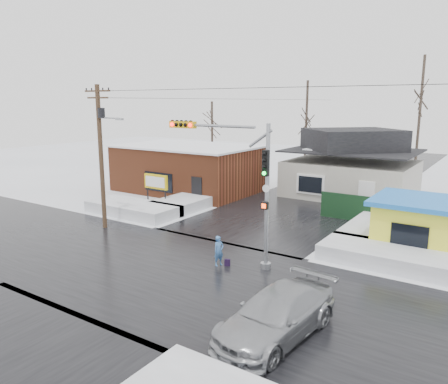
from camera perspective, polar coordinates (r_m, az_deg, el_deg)
The scene contains 20 objects.
ground at distance 21.49m, azimuth -8.07°, elevation -10.16°, with size 120.00×120.00×0.00m, color white.
road_ns at distance 21.49m, azimuth -8.07°, elevation -10.13°, with size 10.00×120.00×0.02m, color black.
road_ew at distance 21.49m, azimuth -8.07°, elevation -10.13°, with size 120.00×10.00×0.02m, color black.
snowbank_nw at distance 32.16m, azimuth -11.80°, elevation -2.14°, with size 7.00×3.00×0.80m, color white.
snowbank_ne at distance 23.47m, azimuth 21.19°, elevation -7.91°, with size 7.00×3.00×0.80m, color white.
snowbank_nside_w at distance 34.51m, azimuth -3.54°, elevation -0.97°, with size 3.00×8.00×0.80m, color white.
snowbank_nside_e at distance 28.55m, azimuth 19.52°, elevation -4.34°, with size 3.00×8.00×0.80m, color white.
traffic_signal at distance 21.15m, azimuth 1.90°, elevation 2.39°, with size 6.05×0.68×7.00m.
utility_pole at distance 28.25m, azimuth -15.73°, elevation 5.49°, with size 3.15×0.44×9.00m.
brick_building at distance 39.72m, azimuth -4.68°, elevation 3.15°, with size 12.20×8.20×4.12m.
marquee_sign at distance 33.59m, azimuth -8.88°, elevation 1.21°, with size 2.20×0.21×2.55m.
house at distance 38.87m, azimuth 16.33°, elevation 3.34°, with size 10.40×8.40×5.76m.
kiosk at distance 25.90m, azimuth 23.92°, elevation -3.85°, with size 4.60×4.60×2.88m.
fence at distance 30.42m, azimuth 19.62°, elevation -2.41°, with size 8.00×0.12×1.80m, color black.
tree_far_left at distance 44.34m, azimuth 10.79°, elevation 11.50°, with size 3.00×3.00×10.00m.
tree_far_mid at distance 43.44m, azimuth 24.50°, elevation 12.78°, with size 3.00×3.00×12.00m.
tree_far_west at distance 47.52m, azimuth -1.58°, elevation 9.78°, with size 3.00×3.00×8.00m.
pedestrian at distance 21.66m, azimuth -0.68°, elevation -7.73°, with size 0.55×0.36×1.50m, color #3F71B2.
car at distance 15.63m, azimuth 6.90°, elevation -15.66°, with size 2.25×5.52×1.60m, color #9FA1A6.
shopping_bag at distance 21.78m, azimuth 0.43°, elevation -9.24°, with size 0.28×0.12×0.35m, color black.
Camera 1 is at (13.43, -14.77, 7.96)m, focal length 35.00 mm.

